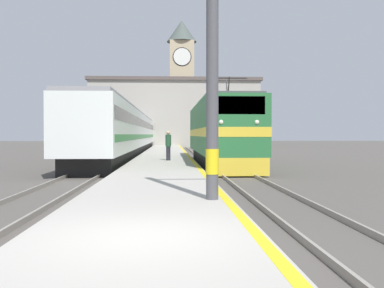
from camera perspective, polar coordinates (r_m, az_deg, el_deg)
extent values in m
plane|color=#514C47|center=(36.87, -3.48, -1.80)|extent=(200.00, 200.00, 0.00)
cube|color=#ADA89E|center=(31.87, -3.58, -1.92)|extent=(3.81, 140.00, 0.39)
cube|color=yellow|center=(31.88, -0.43, -1.56)|extent=(0.20, 140.00, 0.00)
cube|color=#514C47|center=(32.02, 2.64, -2.24)|extent=(2.83, 140.00, 0.02)
cube|color=gray|center=(31.96, 1.36, -2.10)|extent=(0.07, 140.00, 0.14)
cube|color=gray|center=(32.09, 3.92, -2.09)|extent=(0.07, 140.00, 0.14)
cube|color=#514C47|center=(32.11, -9.73, -2.24)|extent=(2.83, 140.00, 0.02)
cube|color=gray|center=(32.20, -11.00, -2.10)|extent=(0.07, 140.00, 0.14)
cube|color=gray|center=(32.03, -8.45, -2.10)|extent=(0.07, 140.00, 0.14)
cube|color=black|center=(27.61, 3.52, -1.87)|extent=(2.47, 14.26, 0.90)
cube|color=#286B38|center=(27.58, 3.52, 2.05)|extent=(2.90, 15.50, 2.88)
cube|color=gold|center=(27.57, 3.52, 1.45)|extent=(2.92, 15.52, 0.44)
cube|color=gold|center=(20.09, 5.92, -2.90)|extent=(2.75, 0.30, 0.81)
cube|color=black|center=(19.99, 5.97, 4.91)|extent=(2.32, 0.12, 0.80)
sphere|color=white|center=(19.81, 3.71, 2.80)|extent=(0.20, 0.20, 0.20)
sphere|color=white|center=(20.05, 8.24, 2.77)|extent=(0.20, 0.20, 0.20)
cube|color=#4C4C51|center=(27.64, 3.53, 5.16)|extent=(2.61, 14.73, 0.12)
cylinder|color=#333333|center=(23.51, 4.68, 7.22)|extent=(0.06, 0.63, 1.03)
cylinder|color=#333333|center=(24.20, 4.46, 7.05)|extent=(0.06, 0.63, 1.03)
cube|color=#262626|center=(23.91, 4.57, 8.33)|extent=(2.03, 0.08, 0.06)
cube|color=black|center=(43.47, -7.92, -0.76)|extent=(2.46, 46.29, 0.90)
cube|color=silver|center=(43.45, -7.93, 1.74)|extent=(2.90, 48.22, 2.89)
cube|color=black|center=(43.45, -7.93, 2.50)|extent=(2.92, 47.25, 0.64)
cube|color=#338442|center=(43.44, -7.92, 0.97)|extent=(2.92, 47.25, 0.36)
cube|color=gray|center=(43.49, -7.93, 3.77)|extent=(2.67, 48.22, 0.20)
cylinder|color=#4C4C51|center=(10.89, 2.60, 13.42)|extent=(0.29, 0.29, 7.69)
cylinder|color=yellow|center=(10.66, 2.58, -2.23)|extent=(0.31, 0.31, 0.60)
cylinder|color=#23232D|center=(26.80, -3.03, -1.19)|extent=(0.26, 0.26, 0.84)
cylinder|color=#234C33|center=(26.78, -3.03, 0.45)|extent=(0.34, 0.34, 0.70)
sphere|color=tan|center=(26.77, -3.03, 1.43)|extent=(0.23, 0.23, 0.23)
cube|color=tan|center=(81.67, -1.31, 6.40)|extent=(4.30, 4.30, 18.65)
cylinder|color=black|center=(80.34, -1.27, 11.02)|extent=(3.31, 0.06, 3.31)
cylinder|color=white|center=(80.31, -1.27, 11.03)|extent=(3.01, 0.10, 3.01)
cone|color=#47514C|center=(83.44, -1.31, 14.12)|extent=(5.38, 5.38, 3.87)
cube|color=#A8A399|center=(69.56, -2.24, 3.66)|extent=(25.10, 8.75, 9.83)
cube|color=#564C47|center=(69.97, -2.24, 7.89)|extent=(25.70, 9.35, 0.50)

